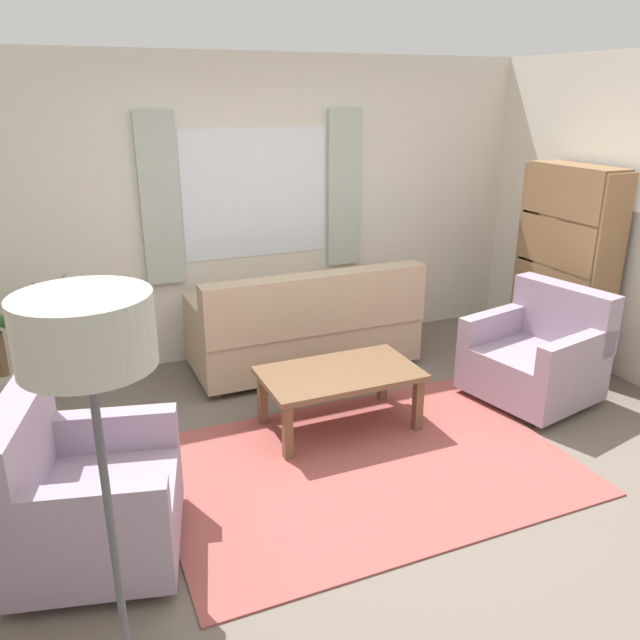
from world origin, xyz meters
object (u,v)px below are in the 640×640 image
coffee_table (340,378)px  standing_lamp (89,359)px  potted_plant (0,349)px  bookshelf (564,275)px  armchair_right (538,356)px  armchair_left (82,498)px  couch (306,329)px

coffee_table → standing_lamp: size_ratio=0.65×
standing_lamp → potted_plant: bearing=100.5°
coffee_table → bookshelf: bearing=8.6°
armchair_right → potted_plant: size_ratio=0.87×
armchair_left → bookshelf: bearing=-61.3°
potted_plant → standing_lamp: (0.52, -2.81, 0.95)m
couch → standing_lamp: standing_lamp is taller
couch → coffee_table: size_ratio=1.73×
couch → armchair_right: 1.89m
bookshelf → potted_plant: bearing=80.0°
armchair_left → armchair_right: size_ratio=1.02×
potted_plant → coffee_table: bearing=-27.4°
coffee_table → bookshelf: bookshelf is taller
couch → bookshelf: size_ratio=1.10×
couch → armchair_right: (1.45, -1.22, -0.01)m
couch → standing_lamp: bearing=56.1°
coffee_table → armchair_left: bearing=-157.7°
potted_plant → bookshelf: bearing=-10.0°
bookshelf → coffee_table: bearing=98.6°
armchair_right → bookshelf: size_ratio=0.58×
armchair_left → bookshelf: 4.21m
standing_lamp → couch: bearing=56.1°
coffee_table → standing_lamp: bearing=-134.8°
armchair_left → bookshelf: bookshelf is taller
couch → coffee_table: bearing=81.0°
armchair_left → standing_lamp: 1.48m
couch → armchair_right: bearing=139.9°
bookshelf → standing_lamp: (-3.96, -2.03, 0.68)m
coffee_table → standing_lamp: standing_lamp is taller
potted_plant → standing_lamp: size_ratio=0.68×
armchair_left → potted_plant: bearing=26.8°
bookshelf → armchair_left: bearing=104.8°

